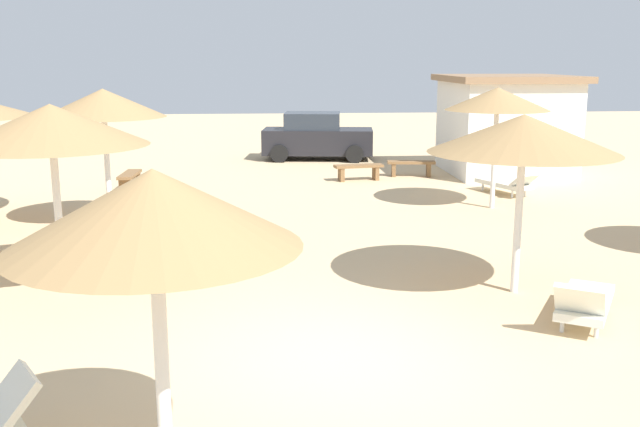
# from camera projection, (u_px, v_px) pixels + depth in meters

# --- Properties ---
(ground_plane) EXTENTS (80.00, 80.00, 0.00)m
(ground_plane) POSITION_uv_depth(u_px,v_px,m) (340.00, 358.00, 8.91)
(ground_plane) COLOR #D1B284
(parasol_0) EXTENTS (2.94, 2.94, 2.84)m
(parasol_0) POSITION_uv_depth(u_px,v_px,m) (523.00, 134.00, 10.89)
(parasol_0) COLOR silver
(parasol_0) RESTS_ON ground
(parasol_1) EXTENTS (2.34, 2.34, 2.85)m
(parasol_1) POSITION_uv_depth(u_px,v_px,m) (154.00, 210.00, 5.54)
(parasol_1) COLOR silver
(parasol_1) RESTS_ON ground
(parasol_4) EXTENTS (2.53, 2.53, 2.99)m
(parasol_4) POSITION_uv_depth(u_px,v_px,m) (497.00, 99.00, 17.23)
(parasol_4) COLOR silver
(parasol_4) RESTS_ON ground
(parasol_6) EXTENTS (2.68, 2.68, 3.03)m
(parasol_6) POSITION_uv_depth(u_px,v_px,m) (103.00, 103.00, 15.31)
(parasol_6) COLOR silver
(parasol_6) RESTS_ON ground
(parasol_8) EXTENTS (2.97, 2.97, 2.99)m
(parasol_8) POSITION_uv_depth(u_px,v_px,m) (51.00, 125.00, 10.94)
(parasol_8) COLOR silver
(parasol_8) RESTS_ON ground
(lounger_0) EXTENTS (1.51, 1.91, 0.80)m
(lounger_0) POSITION_uv_depth(u_px,v_px,m) (585.00, 302.00, 10.00)
(lounger_0) COLOR silver
(lounger_0) RESTS_ON ground
(lounger_4) EXTENTS (1.32, 1.99, 0.71)m
(lounger_4) POSITION_uv_depth(u_px,v_px,m) (507.00, 183.00, 19.49)
(lounger_4) COLOR silver
(lounger_4) RESTS_ON ground
(bench_0) EXTENTS (1.54, 0.57, 0.49)m
(bench_0) POSITION_uv_depth(u_px,v_px,m) (411.00, 166.00, 22.46)
(bench_0) COLOR brown
(bench_0) RESTS_ON ground
(bench_1) EXTENTS (1.54, 0.63, 0.49)m
(bench_1) POSITION_uv_depth(u_px,v_px,m) (359.00, 169.00, 21.70)
(bench_1) COLOR brown
(bench_1) RESTS_ON ground
(bench_2) EXTENTS (0.46, 1.51, 0.49)m
(bench_2) POSITION_uv_depth(u_px,v_px,m) (130.00, 178.00, 20.14)
(bench_2) COLOR brown
(bench_2) RESTS_ON ground
(parked_car) EXTENTS (4.18, 2.37, 1.72)m
(parked_car) POSITION_uv_depth(u_px,v_px,m) (317.00, 137.00, 26.18)
(parked_car) COLOR black
(parked_car) RESTS_ON ground
(beach_cabana) EXTENTS (3.95, 4.26, 3.14)m
(beach_cabana) POSITION_uv_depth(u_px,v_px,m) (505.00, 124.00, 22.89)
(beach_cabana) COLOR white
(beach_cabana) RESTS_ON ground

